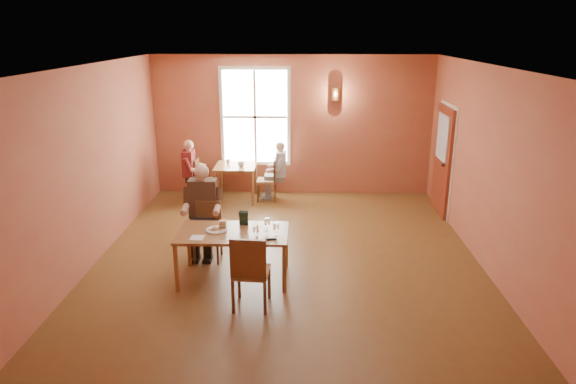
{
  "coord_description": "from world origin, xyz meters",
  "views": [
    {
      "loc": [
        0.22,
        -7.48,
        3.49
      ],
      "look_at": [
        0.0,
        0.2,
        1.05
      ],
      "focal_mm": 32.0,
      "sensor_mm": 36.0,
      "label": 1
    }
  ],
  "objects_px": {
    "chair_diner_white": "(267,179)",
    "second_table": "(236,183)",
    "chair_empty": "(251,270)",
    "chair_diner_maroon": "(206,179)",
    "chair_diner_main": "(207,232)",
    "diner_main": "(206,218)",
    "diner_white": "(268,173)",
    "main_table": "(234,255)",
    "diner_maroon": "(204,171)"
  },
  "relations": [
    {
      "from": "diner_white",
      "to": "diner_maroon",
      "type": "bearing_deg",
      "value": 90.0
    },
    {
      "from": "chair_empty",
      "to": "chair_diner_maroon",
      "type": "distance_m",
      "value": 4.65
    },
    {
      "from": "chair_empty",
      "to": "chair_diner_maroon",
      "type": "bearing_deg",
      "value": 111.48
    },
    {
      "from": "diner_white",
      "to": "chair_diner_maroon",
      "type": "relative_size",
      "value": 1.36
    },
    {
      "from": "main_table",
      "to": "diner_maroon",
      "type": "bearing_deg",
      "value": 106.86
    },
    {
      "from": "second_table",
      "to": "diner_maroon",
      "type": "bearing_deg",
      "value": 180.0
    },
    {
      "from": "diner_white",
      "to": "chair_diner_maroon",
      "type": "bearing_deg",
      "value": 90.0
    },
    {
      "from": "main_table",
      "to": "chair_empty",
      "type": "height_order",
      "value": "chair_empty"
    },
    {
      "from": "chair_empty",
      "to": "chair_diner_maroon",
      "type": "relative_size",
      "value": 1.17
    },
    {
      "from": "chair_diner_main",
      "to": "second_table",
      "type": "distance_m",
      "value": 3.01
    },
    {
      "from": "second_table",
      "to": "diner_white",
      "type": "distance_m",
      "value": 0.72
    },
    {
      "from": "main_table",
      "to": "chair_diner_maroon",
      "type": "relative_size",
      "value": 1.78
    },
    {
      "from": "chair_diner_main",
      "to": "diner_main",
      "type": "distance_m",
      "value": 0.26
    },
    {
      "from": "chair_empty",
      "to": "diner_main",
      "type": "bearing_deg",
      "value": 124.67
    },
    {
      "from": "second_table",
      "to": "chair_empty",
      "type": "bearing_deg",
      "value": -80.28
    },
    {
      "from": "main_table",
      "to": "chair_diner_main",
      "type": "xyz_separation_m",
      "value": [
        -0.5,
        0.65,
        0.09
      ]
    },
    {
      "from": "chair_diner_white",
      "to": "main_table",
      "type": "bearing_deg",
      "value": 176.56
    },
    {
      "from": "chair_empty",
      "to": "diner_white",
      "type": "bearing_deg",
      "value": 94.86
    },
    {
      "from": "diner_main",
      "to": "chair_empty",
      "type": "xyz_separation_m",
      "value": [
        0.83,
        -1.39,
        -0.2
      ]
    },
    {
      "from": "diner_main",
      "to": "chair_empty",
      "type": "bearing_deg",
      "value": 120.82
    },
    {
      "from": "chair_diner_main",
      "to": "diner_main",
      "type": "height_order",
      "value": "diner_main"
    },
    {
      "from": "chair_diner_main",
      "to": "chair_diner_white",
      "type": "distance_m",
      "value": 3.1
    },
    {
      "from": "second_table",
      "to": "diner_white",
      "type": "relative_size",
      "value": 0.71
    },
    {
      "from": "diner_main",
      "to": "chair_diner_white",
      "type": "height_order",
      "value": "diner_main"
    },
    {
      "from": "chair_diner_main",
      "to": "diner_maroon",
      "type": "xyz_separation_m",
      "value": [
        -0.61,
        3.01,
        0.18
      ]
    },
    {
      "from": "diner_white",
      "to": "diner_maroon",
      "type": "distance_m",
      "value": 1.36
    },
    {
      "from": "chair_empty",
      "to": "diner_maroon",
      "type": "xyz_separation_m",
      "value": [
        -1.44,
        4.43,
        0.12
      ]
    },
    {
      "from": "diner_main",
      "to": "chair_diner_maroon",
      "type": "distance_m",
      "value": 3.11
    },
    {
      "from": "chair_diner_white",
      "to": "diner_white",
      "type": "xyz_separation_m",
      "value": [
        0.03,
        0.0,
        0.15
      ]
    },
    {
      "from": "chair_diner_main",
      "to": "chair_empty",
      "type": "relative_size",
      "value": 0.89
    },
    {
      "from": "chair_empty",
      "to": "diner_white",
      "type": "relative_size",
      "value": 0.86
    },
    {
      "from": "chair_diner_main",
      "to": "diner_maroon",
      "type": "distance_m",
      "value": 3.08
    },
    {
      "from": "diner_main",
      "to": "chair_empty",
      "type": "height_order",
      "value": "diner_main"
    },
    {
      "from": "chair_diner_main",
      "to": "diner_main",
      "type": "relative_size",
      "value": 0.64
    },
    {
      "from": "diner_main",
      "to": "chair_empty",
      "type": "distance_m",
      "value": 1.63
    },
    {
      "from": "chair_diner_white",
      "to": "diner_maroon",
      "type": "bearing_deg",
      "value": 90.0
    },
    {
      "from": "chair_empty",
      "to": "second_table",
      "type": "relative_size",
      "value": 1.21
    },
    {
      "from": "diner_main",
      "to": "diner_maroon",
      "type": "relative_size",
      "value": 1.13
    },
    {
      "from": "chair_diner_main",
      "to": "second_table",
      "type": "bearing_deg",
      "value": -91.34
    },
    {
      "from": "chair_diner_white",
      "to": "second_table",
      "type": "bearing_deg",
      "value": 90.0
    },
    {
      "from": "chair_diner_main",
      "to": "chair_empty",
      "type": "bearing_deg",
      "value": 120.29
    },
    {
      "from": "chair_diner_maroon",
      "to": "chair_diner_white",
      "type": "bearing_deg",
      "value": 90.0
    },
    {
      "from": "chair_diner_white",
      "to": "diner_maroon",
      "type": "distance_m",
      "value": 1.34
    },
    {
      "from": "main_table",
      "to": "chair_diner_maroon",
      "type": "distance_m",
      "value": 3.82
    },
    {
      "from": "diner_white",
      "to": "chair_diner_maroon",
      "type": "height_order",
      "value": "diner_white"
    },
    {
      "from": "main_table",
      "to": "diner_white",
      "type": "distance_m",
      "value": 3.68
    },
    {
      "from": "diner_white",
      "to": "diner_maroon",
      "type": "relative_size",
      "value": 0.95
    },
    {
      "from": "chair_diner_white",
      "to": "diner_white",
      "type": "relative_size",
      "value": 0.75
    },
    {
      "from": "diner_maroon",
      "to": "diner_main",
      "type": "bearing_deg",
      "value": 11.34
    },
    {
      "from": "second_table",
      "to": "diner_maroon",
      "type": "relative_size",
      "value": 0.67
    }
  ]
}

